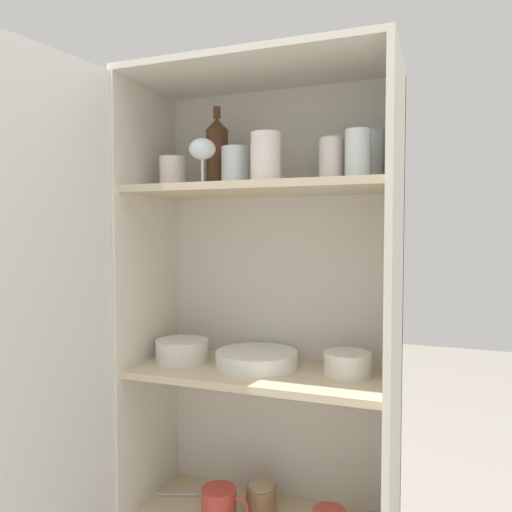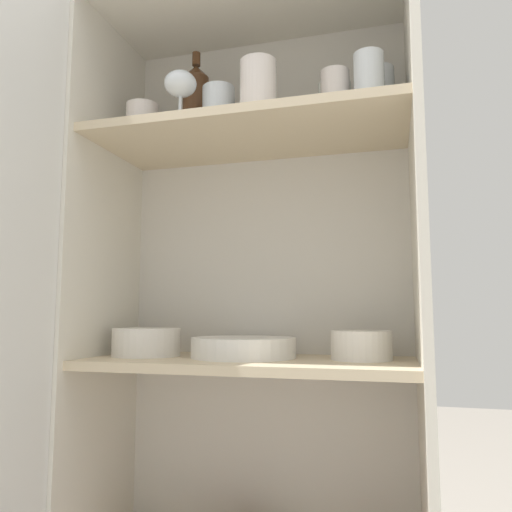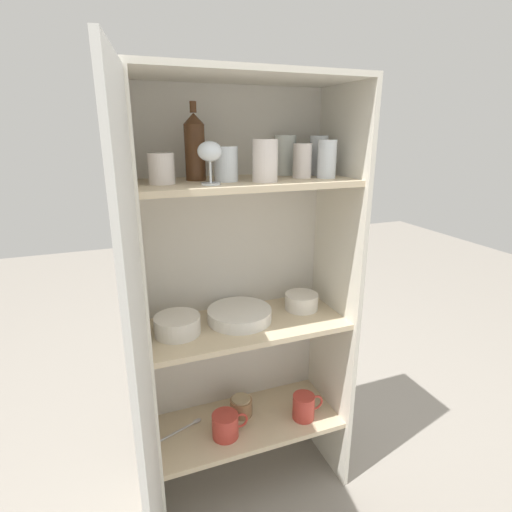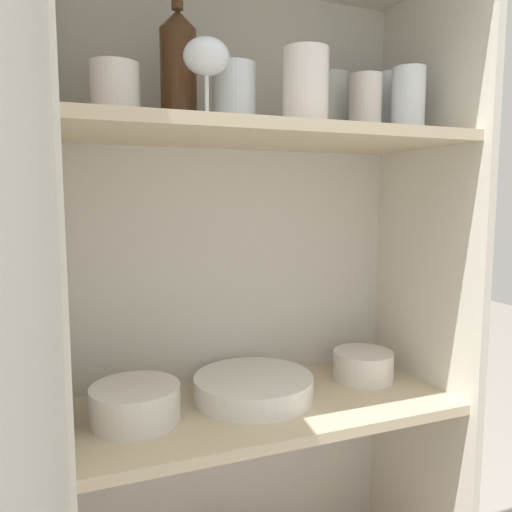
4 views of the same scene
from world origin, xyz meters
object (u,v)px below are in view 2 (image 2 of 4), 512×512
at_px(wine_bottle, 196,104).
at_px(plate_stack_white, 244,347).
at_px(mixing_bowl_large, 146,341).
at_px(serving_bowl_small, 361,344).

xyz_separation_m(wine_bottle, plate_stack_white, (0.13, -0.02, -0.60)).
height_order(wine_bottle, mixing_bowl_large, wine_bottle).
bearing_deg(plate_stack_white, mixing_bowl_large, -175.28).
bearing_deg(mixing_bowl_large, plate_stack_white, 4.72).
distance_m(wine_bottle, mixing_bowl_large, 0.60).
bearing_deg(serving_bowl_small, mixing_bowl_large, -176.65).
distance_m(mixing_bowl_large, serving_bowl_small, 0.49).
bearing_deg(serving_bowl_small, plate_stack_white, -177.87).
bearing_deg(wine_bottle, serving_bowl_small, -1.95).
xyz_separation_m(mixing_bowl_large, serving_bowl_small, (0.49, 0.03, -0.00)).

